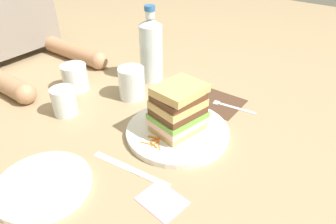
{
  "coord_description": "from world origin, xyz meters",
  "views": [
    {
      "loc": [
        -0.53,
        -0.36,
        0.48
      ],
      "look_at": [
        -0.02,
        0.02,
        0.06
      ],
      "focal_mm": 33.0,
      "sensor_mm": 36.0,
      "label": 1
    }
  ],
  "objects_px": {
    "empty_tumbler_1": "(64,101)",
    "napkin_dark": "(219,103)",
    "fork": "(226,104)",
    "knife": "(133,170)",
    "sandwich": "(178,109)",
    "water_bottle": "(151,49)",
    "side_plate": "(43,185)",
    "juice_glass": "(132,84)",
    "napkin_pink": "(162,200)",
    "empty_tumbler_0": "(75,77)",
    "main_plate": "(178,132)"
  },
  "relations": [
    {
      "from": "empty_tumbler_0",
      "to": "napkin_pink",
      "type": "distance_m",
      "value": 0.53
    },
    {
      "from": "knife",
      "to": "empty_tumbler_0",
      "type": "xyz_separation_m",
      "value": [
        0.17,
        0.38,
        0.04
      ]
    },
    {
      "from": "fork",
      "to": "juice_glass",
      "type": "distance_m",
      "value": 0.28
    },
    {
      "from": "fork",
      "to": "empty_tumbler_0",
      "type": "distance_m",
      "value": 0.47
    },
    {
      "from": "napkin_pink",
      "to": "side_plate",
      "type": "bearing_deg",
      "value": 118.36
    },
    {
      "from": "main_plate",
      "to": "side_plate",
      "type": "bearing_deg",
      "value": 159.05
    },
    {
      "from": "empty_tumbler_1",
      "to": "side_plate",
      "type": "relative_size",
      "value": 0.4
    },
    {
      "from": "water_bottle",
      "to": "side_plate",
      "type": "bearing_deg",
      "value": -166.5
    },
    {
      "from": "juice_glass",
      "to": "water_bottle",
      "type": "height_order",
      "value": "water_bottle"
    },
    {
      "from": "main_plate",
      "to": "water_bottle",
      "type": "xyz_separation_m",
      "value": [
        0.2,
        0.24,
        0.1
      ]
    },
    {
      "from": "main_plate",
      "to": "napkin_pink",
      "type": "distance_m",
      "value": 0.22
    },
    {
      "from": "main_plate",
      "to": "fork",
      "type": "bearing_deg",
      "value": -10.64
    },
    {
      "from": "main_plate",
      "to": "juice_glass",
      "type": "distance_m",
      "value": 0.23
    },
    {
      "from": "napkin_dark",
      "to": "side_plate",
      "type": "distance_m",
      "value": 0.52
    },
    {
      "from": "empty_tumbler_1",
      "to": "napkin_dark",
      "type": "bearing_deg",
      "value": -46.92
    },
    {
      "from": "fork",
      "to": "napkin_pink",
      "type": "distance_m",
      "value": 0.39
    },
    {
      "from": "empty_tumbler_1",
      "to": "napkin_pink",
      "type": "bearing_deg",
      "value": -102.29
    },
    {
      "from": "fork",
      "to": "main_plate",
      "type": "bearing_deg",
      "value": 169.36
    },
    {
      "from": "empty_tumbler_1",
      "to": "napkin_pink",
      "type": "relative_size",
      "value": 0.87
    },
    {
      "from": "empty_tumbler_1",
      "to": "side_plate",
      "type": "height_order",
      "value": "empty_tumbler_1"
    },
    {
      "from": "main_plate",
      "to": "side_plate",
      "type": "xyz_separation_m",
      "value": [
        -0.31,
        0.12,
        -0.0
      ]
    },
    {
      "from": "fork",
      "to": "knife",
      "type": "distance_m",
      "value": 0.36
    },
    {
      "from": "sandwich",
      "to": "napkin_dark",
      "type": "bearing_deg",
      "value": -4.14
    },
    {
      "from": "napkin_pink",
      "to": "water_bottle",
      "type": "bearing_deg",
      "value": 40.97
    },
    {
      "from": "fork",
      "to": "water_bottle",
      "type": "xyz_separation_m",
      "value": [
        0.0,
        0.28,
        0.1
      ]
    },
    {
      "from": "napkin_dark",
      "to": "sandwich",
      "type": "bearing_deg",
      "value": 175.86
    },
    {
      "from": "napkin_dark",
      "to": "juice_glass",
      "type": "distance_m",
      "value": 0.26
    },
    {
      "from": "side_plate",
      "to": "juice_glass",
      "type": "bearing_deg",
      "value": 14.25
    },
    {
      "from": "fork",
      "to": "knife",
      "type": "xyz_separation_m",
      "value": [
        -0.36,
        0.04,
        -0.0
      ]
    },
    {
      "from": "knife",
      "to": "empty_tumbler_1",
      "type": "xyz_separation_m",
      "value": [
        0.06,
        0.3,
        0.04
      ]
    },
    {
      "from": "main_plate",
      "to": "fork",
      "type": "relative_size",
      "value": 1.55
    },
    {
      "from": "sandwich",
      "to": "juice_glass",
      "type": "distance_m",
      "value": 0.23
    },
    {
      "from": "empty_tumbler_0",
      "to": "napkin_pink",
      "type": "bearing_deg",
      "value": -111.93
    },
    {
      "from": "main_plate",
      "to": "side_plate",
      "type": "distance_m",
      "value": 0.33
    },
    {
      "from": "empty_tumbler_1",
      "to": "water_bottle",
      "type": "bearing_deg",
      "value": -11.97
    },
    {
      "from": "water_bottle",
      "to": "main_plate",
      "type": "bearing_deg",
      "value": -129.13
    },
    {
      "from": "empty_tumbler_0",
      "to": "empty_tumbler_1",
      "type": "bearing_deg",
      "value": -141.82
    },
    {
      "from": "water_bottle",
      "to": "empty_tumbler_1",
      "type": "height_order",
      "value": "water_bottle"
    },
    {
      "from": "side_plate",
      "to": "fork",
      "type": "bearing_deg",
      "value": -17.1
    },
    {
      "from": "empty_tumbler_0",
      "to": "fork",
      "type": "bearing_deg",
      "value": -65.77
    },
    {
      "from": "napkin_dark",
      "to": "juice_glass",
      "type": "bearing_deg",
      "value": 117.69
    },
    {
      "from": "fork",
      "to": "side_plate",
      "type": "bearing_deg",
      "value": 162.9
    },
    {
      "from": "knife",
      "to": "empty_tumbler_0",
      "type": "bearing_deg",
      "value": 66.5
    },
    {
      "from": "water_bottle",
      "to": "napkin_dark",
      "type": "bearing_deg",
      "value": -90.82
    },
    {
      "from": "main_plate",
      "to": "empty_tumbler_1",
      "type": "height_order",
      "value": "empty_tumbler_1"
    },
    {
      "from": "napkin_dark",
      "to": "side_plate",
      "type": "relative_size",
      "value": 0.66
    },
    {
      "from": "knife",
      "to": "fork",
      "type": "bearing_deg",
      "value": -6.62
    },
    {
      "from": "sandwich",
      "to": "empty_tumbler_0",
      "type": "bearing_deg",
      "value": 89.67
    },
    {
      "from": "sandwich",
      "to": "water_bottle",
      "type": "relative_size",
      "value": 0.58
    },
    {
      "from": "main_plate",
      "to": "sandwich",
      "type": "relative_size",
      "value": 1.85
    }
  ]
}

